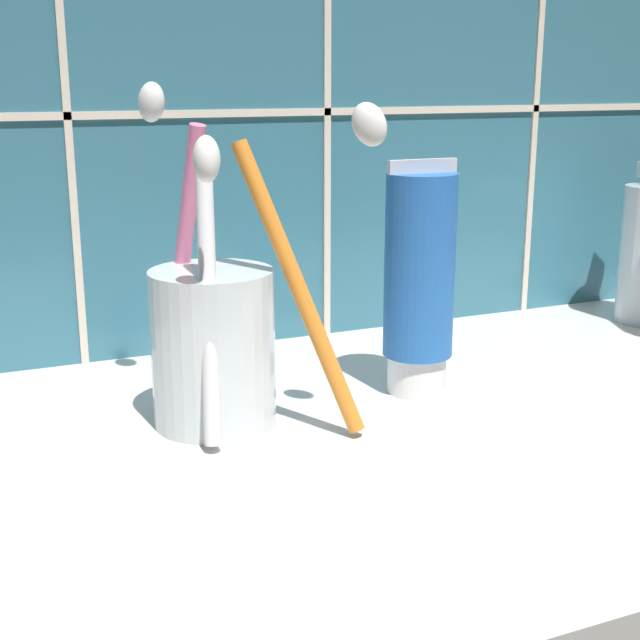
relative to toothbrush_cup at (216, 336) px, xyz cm
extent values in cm
cube|color=silver|center=(11.02, -4.64, -6.02)|extent=(71.49, 38.13, 2.00)
cube|color=#336B7F|center=(11.02, 14.68, 17.10)|extent=(81.49, 1.50, 48.24)
cube|color=beige|center=(11.02, 13.83, 11.31)|extent=(81.49, 0.24, 0.50)
cube|color=beige|center=(-5.06, 13.83, 17.10)|extent=(0.50, 0.24, 48.24)
cube|color=beige|center=(12.81, 13.83, 17.10)|extent=(0.50, 0.24, 48.24)
cube|color=beige|center=(30.68, 13.83, 17.10)|extent=(0.50, 0.24, 48.24)
cylinder|color=silver|center=(-0.11, 0.12, -0.67)|extent=(6.78, 6.78, 8.69)
cylinder|color=orange|center=(3.84, -2.67, 2.90)|extent=(5.97, 5.87, 15.41)
ellipsoid|color=white|center=(6.53, -5.31, 11.43)|extent=(2.65, 2.63, 2.70)
cylinder|color=pink|center=(-0.97, 2.85, 3.32)|extent=(2.63, 4.56, 16.09)
ellipsoid|color=white|center=(-1.80, 4.78, 12.34)|extent=(2.04, 2.48, 2.53)
cylinder|color=white|center=(-1.00, -2.28, 2.15)|extent=(2.04, 4.32, 13.76)
ellipsoid|color=white|center=(-1.54, -4.15, 9.99)|extent=(1.85, 2.45, 2.54)
cylinder|color=white|center=(12.73, 0.12, -3.82)|extent=(3.58, 3.58, 2.40)
cylinder|color=blue|center=(12.73, 0.12, 2.84)|extent=(4.21, 4.21, 10.93)
cube|color=silver|center=(12.73, 0.12, 8.71)|extent=(4.42, 0.36, 0.80)
camera|label=1|loc=(-13.41, -44.98, 13.65)|focal=50.00mm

